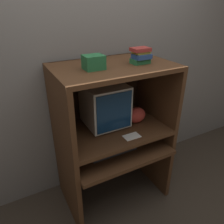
# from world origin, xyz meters

# --- Properties ---
(ground_plane) EXTENTS (12.00, 12.00, 0.00)m
(ground_plane) POSITION_xyz_m (0.00, 0.00, 0.00)
(ground_plane) COLOR #3D3328
(wall_back) EXTENTS (6.00, 0.06, 2.60)m
(wall_back) POSITION_xyz_m (0.00, 0.72, 1.30)
(wall_back) COLOR gray
(wall_back) RESTS_ON ground_plane
(desk_base) EXTENTS (1.00, 0.71, 0.63)m
(desk_base) POSITION_xyz_m (0.00, 0.28, 0.41)
(desk_base) COLOR #4C2D19
(desk_base) RESTS_ON ground_plane
(desk_monitor_shelf) EXTENTS (1.00, 0.66, 0.18)m
(desk_monitor_shelf) POSITION_xyz_m (0.00, 0.33, 0.77)
(desk_monitor_shelf) COLOR #4C2D19
(desk_monitor_shelf) RESTS_ON desk_base
(hutch_upper) EXTENTS (1.00, 0.66, 0.59)m
(hutch_upper) POSITION_xyz_m (0.00, 0.36, 1.21)
(hutch_upper) COLOR #4C2D19
(hutch_upper) RESTS_ON desk_monitor_shelf
(crt_monitor) EXTENTS (0.37, 0.38, 0.40)m
(crt_monitor) POSITION_xyz_m (-0.04, 0.41, 1.02)
(crt_monitor) COLOR beige
(crt_monitor) RESTS_ON desk_monitor_shelf
(keyboard) EXTENTS (0.44, 0.13, 0.03)m
(keyboard) POSITION_xyz_m (-0.07, 0.21, 0.64)
(keyboard) COLOR #2D2D30
(keyboard) RESTS_ON desk_base
(mouse) EXTENTS (0.06, 0.04, 0.03)m
(mouse) POSITION_xyz_m (0.22, 0.20, 0.64)
(mouse) COLOR #B7B7B7
(mouse) RESTS_ON desk_base
(snack_bag) EXTENTS (0.18, 0.14, 0.15)m
(snack_bag) POSITION_xyz_m (0.24, 0.31, 0.89)
(snack_bag) COLOR #BC382D
(snack_bag) RESTS_ON desk_monitor_shelf
(book_stack) EXTENTS (0.16, 0.12, 0.13)m
(book_stack) POSITION_xyz_m (0.22, 0.26, 1.47)
(book_stack) COLOR #236638
(book_stack) RESTS_ON hutch_upper
(paper_card) EXTENTS (0.14, 0.09, 0.00)m
(paper_card) POSITION_xyz_m (0.07, 0.11, 0.82)
(paper_card) COLOR white
(paper_card) RESTS_ON desk_monitor_shelf
(storage_box) EXTENTS (0.15, 0.13, 0.11)m
(storage_box) POSITION_xyz_m (-0.19, 0.28, 1.46)
(storage_box) COLOR #236638
(storage_box) RESTS_ON hutch_upper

